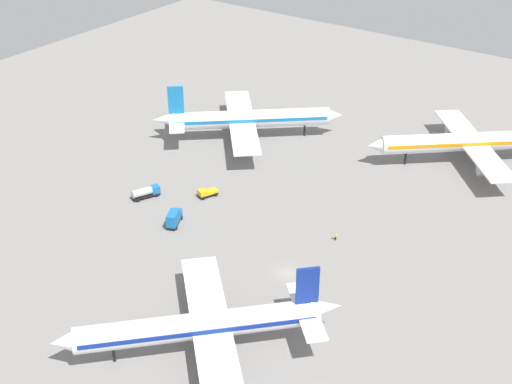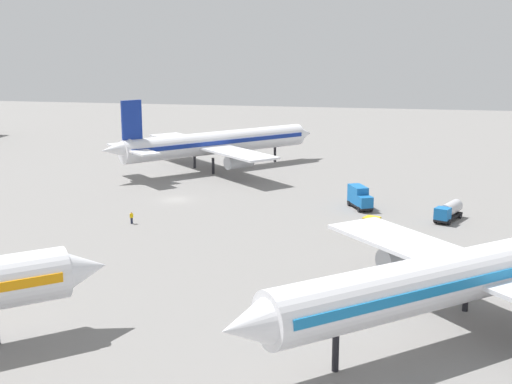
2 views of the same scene
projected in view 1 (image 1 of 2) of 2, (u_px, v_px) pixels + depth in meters
ground at (289, 273)px, 129.67m from camera, size 288.00×288.00×0.00m
airplane_at_gate at (247, 119)px, 177.15m from camera, size 36.83×40.54×15.03m
airplane_taxiing at (467, 142)px, 165.77m from camera, size 36.34×40.07×14.85m
airplane_distant at (202, 325)px, 109.22m from camera, size 36.94×36.36×14.20m
pushback_tractor at (207, 193)px, 153.55m from camera, size 4.79×3.59×1.90m
fuel_truck at (146, 192)px, 152.94m from camera, size 6.51×4.38×2.50m
catering_truck at (174, 218)px, 143.20m from camera, size 5.88×4.10×3.30m
ground_crew_worker at (336, 236)px, 138.68m from camera, size 0.53×0.53×1.67m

